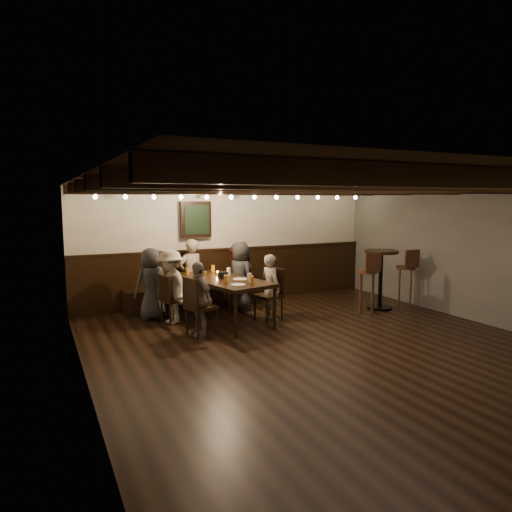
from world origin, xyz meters
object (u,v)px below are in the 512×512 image
chair_left_near (173,308)px  person_bench_centre (191,275)px  person_bench_left (151,284)px  high_top_table (381,271)px  chair_right_near (239,297)px  dining_table (222,282)px  person_bench_right (233,276)px  chair_right_far (269,304)px  chair_left_far (200,317)px  person_right_far (271,287)px  person_left_far (198,299)px  person_right_near (240,276)px  bar_stool_right (405,286)px  bar_stool_left (367,291)px  person_left_near (171,287)px

chair_left_near → person_bench_centre: bearing=129.9°
person_bench_left → person_bench_centre: person_bench_centre is taller
person_bench_centre → high_top_table: 3.71m
chair_right_near → dining_table: bearing=122.1°
chair_left_near → high_top_table: high_top_table is taller
dining_table → chair_left_near: (-0.80, 0.28, -0.45)m
chair_right_near → person_bench_right: bearing=-22.0°
chair_left_near → chair_right_far: chair_right_far is taller
person_bench_centre → person_bench_left: bearing=9.5°
person_bench_right → person_bench_centre: bearing=-9.5°
chair_left_near → chair_left_far: 0.90m
chair_left_far → chair_right_near: size_ratio=1.09×
person_bench_right → high_top_table: person_bench_right is taller
chair_right_far → person_bench_left: 2.14m
person_right_far → person_left_far: bearing=90.0°
chair_left_far → person_right_near: size_ratio=0.70×
dining_table → bar_stool_right: 3.72m
bar_stool_left → bar_stool_right: (1.00, 0.05, 0.00)m
dining_table → person_right_far: 0.88m
chair_right_far → bar_stool_right: size_ratio=0.79×
person_right_near → bar_stool_right: (3.02, -1.26, -0.23)m
bar_stool_left → person_left_far: bearing=-176.3°
bar_stool_left → person_bench_left: bearing=165.1°
chair_right_far → person_right_far: size_ratio=0.78×
person_right_near → bar_stool_right: size_ratio=1.14×
person_bench_right → bar_stool_left: 2.66m
chair_right_near → high_top_table: size_ratio=0.74×
person_left_near → bar_stool_right: (4.48, -0.93, -0.21)m
person_left_near → bar_stool_right: person_left_near is taller
chair_left_near → chair_right_far: 1.70m
person_right_near → chair_right_near: bearing=90.0°
person_bench_right → person_left_far: bearing=39.3°
chair_right_far → bar_stool_left: 1.91m
dining_table → chair_right_near: size_ratio=2.58×
chair_right_far → high_top_table: (2.35, -0.22, 0.48)m
person_left_near → high_top_table: bearing=66.4°
chair_left_far → chair_right_near: 1.70m
person_right_far → bar_stool_right: bearing=-110.3°
chair_left_near → person_right_near: person_right_near is taller
dining_table → chair_right_far: chair_right_far is taller
high_top_table → person_bench_centre: bearing=155.8°
dining_table → bar_stool_left: bearing=-27.5°
chair_right_near → person_right_near: bearing=-90.0°
person_bench_centre → bar_stool_left: 3.37m
high_top_table → person_right_near: bearing=156.4°
person_left_far → person_right_near: bearing=121.0°
chair_left_near → person_left_far: (0.17, -0.89, 0.33)m
person_bench_left → person_right_far: size_ratio=1.09×
bar_stool_right → person_bench_centre: bearing=160.1°
chair_left_near → person_left_far: bearing=-2.0°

